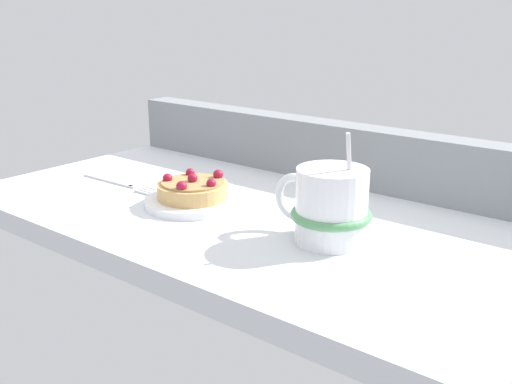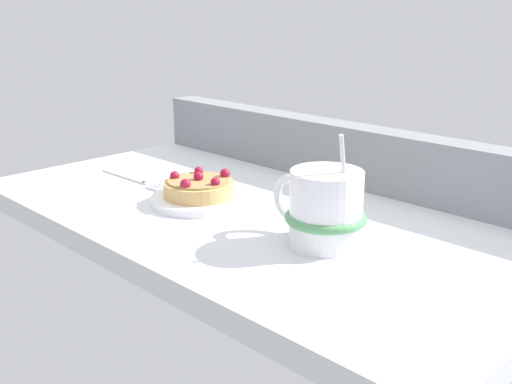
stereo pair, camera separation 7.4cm
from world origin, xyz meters
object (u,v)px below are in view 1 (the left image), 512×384
raspberry_tart (193,189)px  dessert_fork (120,183)px  coffee_mug (330,206)px  dessert_plate (193,201)px

raspberry_tart → dessert_fork: bearing=-179.6°
raspberry_tart → dessert_fork: 15.37cm
raspberry_tart → dessert_fork: size_ratio=0.59×
dessert_fork → coffee_mug: bearing=0.8°
raspberry_tart → dessert_fork: raspberry_tart is taller
coffee_mug → dessert_fork: (-36.54, -0.52, -3.91)cm
raspberry_tart → coffee_mug: bearing=1.1°
dessert_fork → raspberry_tart: bearing=0.4°
dessert_plate → coffee_mug: bearing=1.1°
dessert_fork → dessert_plate: bearing=0.4°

